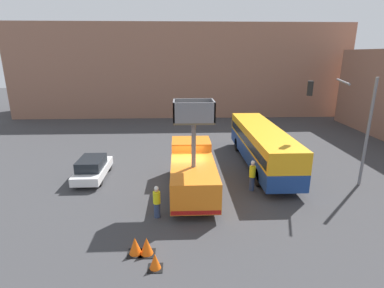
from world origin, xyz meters
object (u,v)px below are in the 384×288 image
road_worker_near_truck (157,202)px  traffic_cone_mid_road (155,262)px  utility_truck (193,169)px  traffic_light_pole (349,114)px  traffic_cone_near_truck (147,246)px  traffic_cone_far_side (135,246)px  parked_car_curbside (93,168)px  road_worker_directing (252,175)px  city_bus (262,143)px

road_worker_near_truck → traffic_cone_mid_road: bearing=129.1°
utility_truck → traffic_light_pole: size_ratio=1.06×
road_worker_near_truck → traffic_light_pole: bearing=-125.2°
traffic_cone_near_truck → traffic_cone_far_side: bearing=176.0°
road_worker_near_truck → utility_truck: bearing=-86.3°
road_worker_near_truck → traffic_cone_near_truck: road_worker_near_truck is taller
road_worker_near_truck → traffic_cone_far_side: 3.10m
road_worker_near_truck → parked_car_curbside: size_ratio=0.40×
traffic_cone_near_truck → traffic_cone_mid_road: traffic_cone_near_truck is taller
utility_truck → traffic_light_pole: traffic_light_pole is taller
road_worker_directing → traffic_cone_near_truck: road_worker_directing is taller
road_worker_directing → city_bus: bearing=-118.1°
utility_truck → road_worker_near_truck: 3.70m
traffic_cone_far_side → parked_car_curbside: (-3.97, 8.23, 0.38)m
traffic_cone_mid_road → traffic_cone_far_side: bearing=133.6°
road_worker_directing → road_worker_near_truck: bearing=21.3°
traffic_light_pole → city_bus: bearing=142.5°
traffic_cone_near_truck → traffic_cone_far_side: traffic_cone_near_truck is taller
city_bus → road_worker_directing: (-1.67, -4.23, -0.76)m
road_worker_near_truck → parked_car_curbside: 7.05m
city_bus → road_worker_directing: 4.61m
traffic_cone_mid_road → road_worker_near_truck: bearing=92.7°
parked_car_curbside → traffic_light_pole: bearing=-4.8°
traffic_light_pole → parked_car_curbside: (-16.33, 1.38, -3.85)m
traffic_cone_near_truck → road_worker_directing: bearing=45.6°
traffic_light_pole → traffic_cone_near_truck: 14.35m
road_worker_near_truck → traffic_cone_mid_road: (0.19, -3.92, -0.54)m
road_worker_near_truck → traffic_cone_mid_road: 3.97m
utility_truck → city_bus: 6.75m
city_bus → traffic_cone_far_side: (-8.03, -10.18, -1.38)m
city_bus → traffic_cone_near_truck: 12.77m
traffic_light_pole → traffic_cone_mid_road: size_ratio=10.12×
traffic_cone_far_side → utility_truck: bearing=66.0°
traffic_light_pole → road_worker_directing: bearing=-171.4°
road_worker_near_truck → city_bus: bearing=-99.1°
city_bus → traffic_light_pole: traffic_light_pole is taller
road_worker_directing → traffic_cone_near_truck: bearing=39.0°
traffic_cone_mid_road → traffic_light_pole: bearing=34.3°
traffic_cone_near_truck → parked_car_curbside: parked_car_curbside is taller
parked_car_curbside → road_worker_directing: bearing=-12.5°
road_worker_near_truck → traffic_cone_near_truck: (-0.23, -3.01, -0.49)m
city_bus → traffic_light_pole: 6.15m
utility_truck → road_worker_near_truck: bearing=-122.6°
utility_truck → traffic_cone_mid_road: 7.31m
traffic_cone_near_truck → utility_truck: bearing=70.1°
city_bus → traffic_cone_far_side: size_ratio=14.98×
road_worker_near_truck → road_worker_directing: 6.37m
road_worker_directing → traffic_cone_mid_road: road_worker_directing is taller
city_bus → traffic_cone_mid_road: city_bus is taller
city_bus → traffic_cone_near_truck: size_ratio=14.84×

